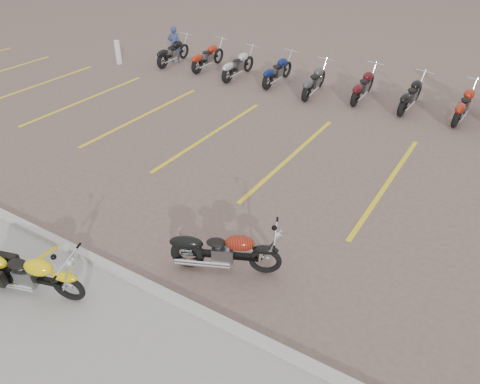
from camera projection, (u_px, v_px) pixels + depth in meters
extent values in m
plane|color=#715950|center=(208.00, 231.00, 10.07)|extent=(100.00, 100.00, 0.00)
cube|color=#ADAAA3|center=(145.00, 284.00, 8.60)|extent=(60.00, 0.18, 0.12)
torus|color=black|center=(70.00, 287.00, 8.19)|extent=(0.63, 0.28, 0.62)
cube|color=black|center=(33.00, 277.00, 8.33)|extent=(1.23, 0.46, 0.10)
cube|color=slate|center=(30.00, 274.00, 8.31)|extent=(0.47, 0.39, 0.33)
ellipsoid|color=yellow|center=(42.00, 265.00, 8.09)|extent=(0.62, 0.45, 0.29)
ellipsoid|color=black|center=(20.00, 262.00, 8.21)|extent=(0.43, 0.34, 0.11)
torus|color=black|center=(265.00, 260.00, 8.79)|extent=(0.61, 0.35, 0.62)
torus|color=black|center=(188.00, 253.00, 8.96)|extent=(0.67, 0.42, 0.66)
cube|color=black|center=(226.00, 255.00, 8.84)|extent=(1.19, 0.61, 0.10)
cube|color=slate|center=(224.00, 252.00, 8.82)|extent=(0.49, 0.43, 0.33)
ellipsoid|color=black|center=(240.00, 241.00, 8.63)|extent=(0.63, 0.51, 0.29)
ellipsoid|color=black|center=(217.00, 241.00, 8.70)|extent=(0.44, 0.38, 0.12)
imported|color=navy|center=(174.00, 44.00, 19.85)|extent=(0.66, 0.59, 1.52)
cube|color=white|center=(118.00, 52.00, 19.77)|extent=(0.16, 0.16, 1.00)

